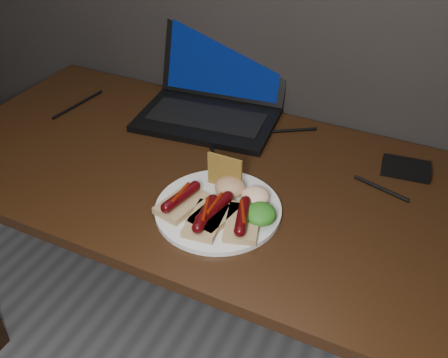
% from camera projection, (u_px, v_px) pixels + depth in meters
% --- Properties ---
extents(desk, '(1.40, 0.70, 0.75)m').
position_uv_depth(desk, '(202.00, 196.00, 1.30)').
color(desk, black).
rests_on(desk, ground).
extents(laptop, '(0.42, 0.37, 0.25)m').
position_uv_depth(laptop, '(214.00, 96.00, 1.44)').
color(laptop, black).
rests_on(laptop, desk).
extents(hard_drive, '(0.12, 0.09, 0.02)m').
position_uv_depth(hard_drive, '(406.00, 168.00, 1.23)').
color(hard_drive, black).
rests_on(hard_drive, desk).
extents(desk_cables, '(0.99, 0.29, 0.01)m').
position_uv_depth(desk_cables, '(220.00, 137.00, 1.36)').
color(desk_cables, black).
rests_on(desk_cables, desk).
extents(plate, '(0.29, 0.29, 0.01)m').
position_uv_depth(plate, '(218.00, 209.00, 1.11)').
color(plate, silver).
rests_on(plate, desk).
extents(bread_sausage_left, '(0.09, 0.13, 0.04)m').
position_uv_depth(bread_sausage_left, '(181.00, 201.00, 1.10)').
color(bread_sausage_left, tan).
rests_on(bread_sausage_left, plate).
extents(bread_sausage_center, '(0.09, 0.13, 0.04)m').
position_uv_depth(bread_sausage_center, '(215.00, 212.00, 1.07)').
color(bread_sausage_center, tan).
rests_on(bread_sausage_center, plate).
extents(bread_sausage_right, '(0.10, 0.13, 0.04)m').
position_uv_depth(bread_sausage_right, '(243.00, 220.00, 1.05)').
color(bread_sausage_right, tan).
rests_on(bread_sausage_right, plate).
extents(bread_sausage_extra, '(0.08, 0.12, 0.04)m').
position_uv_depth(bread_sausage_extra, '(206.00, 218.00, 1.06)').
color(bread_sausage_extra, tan).
rests_on(bread_sausage_extra, plate).
extents(crispbread, '(0.08, 0.01, 0.08)m').
position_uv_depth(crispbread, '(225.00, 172.00, 1.14)').
color(crispbread, '#AA822E').
rests_on(crispbread, plate).
extents(salad_greens, '(0.07, 0.07, 0.04)m').
position_uv_depth(salad_greens, '(260.00, 214.00, 1.06)').
color(salad_greens, '#1C6113').
rests_on(salad_greens, plate).
extents(salsa_mound, '(0.07, 0.07, 0.04)m').
position_uv_depth(salsa_mound, '(230.00, 187.00, 1.14)').
color(salsa_mound, '#97280F').
rests_on(salsa_mound, plate).
extents(coleslaw_mound, '(0.06, 0.06, 0.04)m').
position_uv_depth(coleslaw_mound, '(255.00, 196.00, 1.11)').
color(coleslaw_mound, white).
rests_on(coleslaw_mound, plate).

